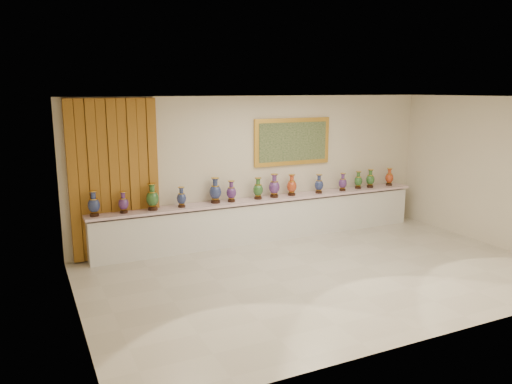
# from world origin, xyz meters

# --- Properties ---
(ground) EXTENTS (8.00, 8.00, 0.00)m
(ground) POSITION_xyz_m (0.00, 0.00, 0.00)
(ground) COLOR beige
(ground) RESTS_ON ground
(room) EXTENTS (8.00, 8.00, 8.00)m
(room) POSITION_xyz_m (-2.43, 2.44, 1.58)
(room) COLOR beige
(room) RESTS_ON ground
(counter) EXTENTS (7.28, 0.48, 0.90)m
(counter) POSITION_xyz_m (0.00, 2.27, 0.44)
(counter) COLOR white
(counter) RESTS_ON ground
(vase_0) EXTENTS (0.27, 0.27, 0.46)m
(vase_0) POSITION_xyz_m (-3.45, 2.21, 1.11)
(vase_0) COLOR black
(vase_0) RESTS_ON counter
(vase_1) EXTENTS (0.24, 0.24, 0.40)m
(vase_1) POSITION_xyz_m (-2.93, 2.24, 1.08)
(vase_1) COLOR black
(vase_1) RESTS_ON counter
(vase_2) EXTENTS (0.27, 0.27, 0.51)m
(vase_2) POSITION_xyz_m (-2.39, 2.23, 1.13)
(vase_2) COLOR black
(vase_2) RESTS_ON counter
(vase_3) EXTENTS (0.24, 0.24, 0.40)m
(vase_3) POSITION_xyz_m (-1.83, 2.22, 1.08)
(vase_3) COLOR black
(vase_3) RESTS_ON counter
(vase_4) EXTENTS (0.26, 0.26, 0.51)m
(vase_4) POSITION_xyz_m (-1.11, 2.29, 1.13)
(vase_4) COLOR black
(vase_4) RESTS_ON counter
(vase_5) EXTENTS (0.25, 0.25, 0.43)m
(vase_5) POSITION_xyz_m (-0.78, 2.25, 1.09)
(vase_5) COLOR black
(vase_5) RESTS_ON counter
(vase_6) EXTENTS (0.21, 0.21, 0.45)m
(vase_6) POSITION_xyz_m (-0.19, 2.24, 1.10)
(vase_6) COLOR black
(vase_6) RESTS_ON counter
(vase_7) EXTENTS (0.25, 0.25, 0.50)m
(vase_7) POSITION_xyz_m (0.20, 2.25, 1.12)
(vase_7) COLOR black
(vase_7) RESTS_ON counter
(vase_8) EXTENTS (0.27, 0.27, 0.46)m
(vase_8) POSITION_xyz_m (0.62, 2.26, 1.10)
(vase_8) COLOR black
(vase_8) RESTS_ON counter
(vase_9) EXTENTS (0.25, 0.25, 0.41)m
(vase_9) POSITION_xyz_m (1.28, 2.22, 1.09)
(vase_9) COLOR black
(vase_9) RESTS_ON counter
(vase_10) EXTENTS (0.24, 0.24, 0.40)m
(vase_10) POSITION_xyz_m (1.90, 2.21, 1.08)
(vase_10) COLOR black
(vase_10) RESTS_ON counter
(vase_11) EXTENTS (0.19, 0.19, 0.40)m
(vase_11) POSITION_xyz_m (2.37, 2.27, 1.08)
(vase_11) COLOR black
(vase_11) RESTS_ON counter
(vase_12) EXTENTS (0.23, 0.23, 0.42)m
(vase_12) POSITION_xyz_m (2.70, 2.25, 1.09)
(vase_12) COLOR black
(vase_12) RESTS_ON counter
(vase_13) EXTENTS (0.24, 0.24, 0.41)m
(vase_13) POSITION_xyz_m (3.26, 2.26, 1.08)
(vase_13) COLOR black
(vase_13) RESTS_ON counter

